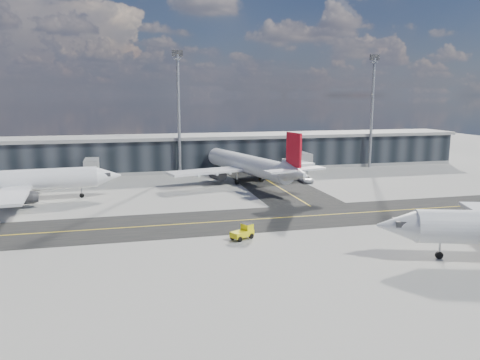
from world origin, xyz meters
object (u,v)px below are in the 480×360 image
at_px(airliner_af, 8,181).
at_px(baggage_tug, 244,232).
at_px(airliner_redtail, 248,165).
at_px(service_van, 306,179).

relative_size(airliner_af, baggage_tug, 11.19).
bearing_deg(airliner_af, airliner_redtail, 95.14).
distance_m(airliner_af, airliner_redtail, 46.47).
xyz_separation_m(baggage_tug, service_van, (23.39, 36.87, -0.28)).
bearing_deg(baggage_tug, airliner_af, -160.44).
xyz_separation_m(airliner_redtail, service_van, (12.69, -1.69, -3.29)).
xyz_separation_m(airliner_af, service_van, (58.46, 6.28, -3.07)).
distance_m(airliner_af, service_van, 58.88).
bearing_deg(airliner_redtail, baggage_tug, -120.83).
bearing_deg(service_van, airliner_redtail, 175.88).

